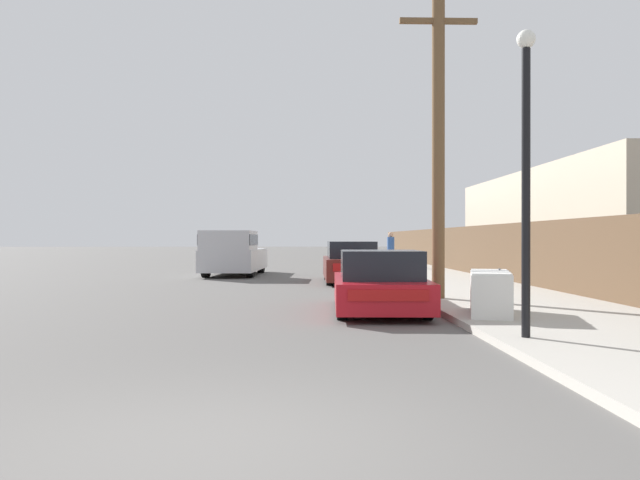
{
  "coord_description": "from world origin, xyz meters",
  "views": [
    {
      "loc": [
        0.54,
        -4.39,
        1.5
      ],
      "look_at": [
        0.9,
        8.5,
        1.47
      ],
      "focal_mm": 35.0,
      "sensor_mm": 36.0,
      "label": 1
    }
  ],
  "objects": [
    {
      "name": "discarded_fridge",
      "position": [
        3.96,
        6.87,
        0.51
      ],
      "size": [
        1.13,
        1.93,
        0.81
      ],
      "rotation": [
        0.0,
        0.0,
        -0.26
      ],
      "color": "silver",
      "rests_on": "sidewalk_curb"
    },
    {
      "name": "utility_pole",
      "position": [
        3.68,
        9.92,
        3.79
      ],
      "size": [
        1.8,
        0.29,
        7.11
      ],
      "color": "brown",
      "rests_on": "sidewalk_curb"
    },
    {
      "name": "building_right_house",
      "position": [
        12.59,
        21.36,
        2.15
      ],
      "size": [
        6.0,
        17.2,
        4.3
      ],
      "primitive_type": "cube",
      "color": "beige",
      "rests_on": "ground"
    },
    {
      "name": "pedestrian",
      "position": [
        4.77,
        25.33,
        0.99
      ],
      "size": [
        0.34,
        0.34,
        1.69
      ],
      "color": "#282D42",
      "rests_on": "sidewalk_curb"
    },
    {
      "name": "pickup_truck",
      "position": [
        -2.25,
        20.75,
        0.9
      ],
      "size": [
        2.34,
        5.38,
        1.8
      ],
      "rotation": [
        0.0,
        0.0,
        3.08
      ],
      "color": "silver",
      "rests_on": "ground"
    },
    {
      "name": "wooden_fence",
      "position": [
        7.25,
        22.23,
        1.06
      ],
      "size": [
        0.08,
        43.44,
        1.87
      ],
      "primitive_type": "cube",
      "color": "brown",
      "rests_on": "sidewalk_curb"
    },
    {
      "name": "street_lamp",
      "position": [
        3.66,
        4.22,
        2.63
      ],
      "size": [
        0.26,
        0.26,
        4.29
      ],
      "color": "black",
      "rests_on": "sidewalk_curb"
    },
    {
      "name": "sidewalk_curb",
      "position": [
        5.3,
        23.5,
        0.06
      ],
      "size": [
        4.2,
        63.0,
        0.12
      ],
      "primitive_type": "cube",
      "color": "#ADA89E",
      "rests_on": "ground"
    },
    {
      "name": "car_parked_mid",
      "position": [
        2.18,
        16.78,
        0.65
      ],
      "size": [
        1.83,
        4.55,
        1.4
      ],
      "rotation": [
        0.0,
        0.0,
        -0.01
      ],
      "color": "#5B1E19",
      "rests_on": "ground"
    },
    {
      "name": "parked_sports_car_red",
      "position": [
        2.1,
        8.2,
        0.57
      ],
      "size": [
        1.97,
        4.17,
        1.26
      ],
      "rotation": [
        0.0,
        0.0,
        -0.04
      ],
      "color": "red",
      "rests_on": "ground"
    },
    {
      "name": "ground_plane",
      "position": [
        0.0,
        0.0,
        0.0
      ],
      "size": [
        220.0,
        220.0,
        0.0
      ],
      "primitive_type": "plane",
      "color": "#595654"
    }
  ]
}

